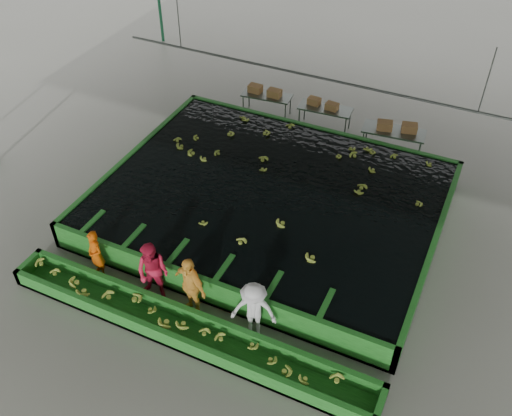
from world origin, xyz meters
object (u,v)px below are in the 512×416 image
at_px(packing_table_left, 267,105).
at_px(box_stack_left, 265,94).
at_px(packing_table_mid, 324,118).
at_px(box_stack_right, 396,130).
at_px(box_stack_mid, 323,107).
at_px(packing_table_right, 392,142).
at_px(flotation_tank, 270,202).
at_px(sorting_trough, 185,329).
at_px(worker_d, 254,311).
at_px(worker_c, 190,285).
at_px(worker_b, 153,272).
at_px(worker_a, 96,254).

bearing_deg(packing_table_left, box_stack_left, 175.94).
relative_size(packing_table_left, packing_table_mid, 0.96).
bearing_deg(packing_table_left, box_stack_right, -5.57).
bearing_deg(box_stack_right, box_stack_mid, 169.66).
bearing_deg(box_stack_left, packing_table_mid, -0.16).
bearing_deg(box_stack_right, packing_table_right, -147.45).
bearing_deg(flotation_tank, packing_table_left, 115.41).
bearing_deg(box_stack_mid, flotation_tank, -87.03).
relative_size(flotation_tank, sorting_trough, 1.00).
bearing_deg(worker_d, packing_table_right, 67.15).
relative_size(worker_c, box_stack_right, 1.37).
xyz_separation_m(flotation_tank, worker_d, (1.50, -4.30, 0.42)).
distance_m(packing_table_right, box_stack_right, 0.49).
relative_size(flotation_tank, packing_table_left, 5.34).
bearing_deg(sorting_trough, worker_d, 28.15).
bearing_deg(packing_table_right, sorting_trough, -104.41).
bearing_deg(worker_c, packing_table_left, 121.57).
bearing_deg(packing_table_right, packing_table_mid, 168.66).
height_order(packing_table_mid, box_stack_mid, box_stack_mid).
bearing_deg(packing_table_left, worker_b, -83.23).
bearing_deg(box_stack_left, worker_c, -76.32).
xyz_separation_m(flotation_tank, packing_table_mid, (-0.16, 5.27, -0.01)).
bearing_deg(worker_a, packing_table_right, 75.75).
relative_size(sorting_trough, packing_table_mid, 5.15).
distance_m(worker_d, packing_table_left, 10.38).
distance_m(sorting_trough, box_stack_right, 10.23).
distance_m(flotation_tank, box_stack_left, 5.89).
distance_m(flotation_tank, box_stack_right, 5.45).
bearing_deg(packing_table_right, worker_c, -107.18).
relative_size(worker_a, box_stack_mid, 1.29).
bearing_deg(box_stack_mid, box_stack_right, -10.34).
bearing_deg(box_stack_right, box_stack_left, 174.46).
bearing_deg(box_stack_left, box_stack_mid, 0.48).
bearing_deg(box_stack_mid, sorting_trough, -88.49).
distance_m(flotation_tank, packing_table_mid, 5.27).
distance_m(worker_b, worker_d, 2.86).
xyz_separation_m(packing_table_left, packing_table_right, (5.03, -0.54, 0.06)).
xyz_separation_m(worker_c, packing_table_mid, (0.11, 9.57, -0.48)).
relative_size(packing_table_right, box_stack_right, 1.58).
relative_size(packing_table_mid, box_stack_mid, 1.66).
distance_m(worker_d, box_stack_right, 9.14).
xyz_separation_m(packing_table_right, box_stack_right, (0.07, 0.04, 0.49)).
relative_size(worker_a, packing_table_right, 0.71).
relative_size(sorting_trough, worker_b, 5.50).
bearing_deg(worker_a, flotation_tank, 71.48).
distance_m(flotation_tank, worker_c, 4.33).
bearing_deg(flotation_tank, worker_d, -70.83).
height_order(sorting_trough, box_stack_left, box_stack_left).
bearing_deg(sorting_trough, box_stack_mid, 91.51).
relative_size(flotation_tank, box_stack_left, 7.64).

